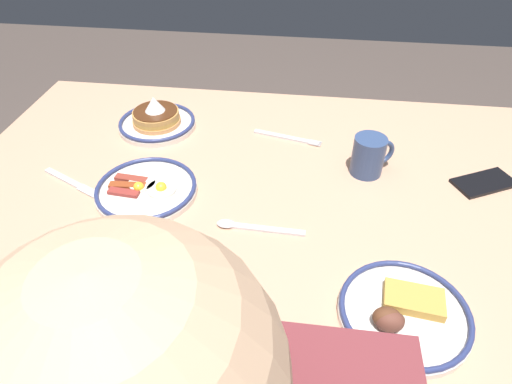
# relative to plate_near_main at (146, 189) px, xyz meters

# --- Properties ---
(ground_plane) EXTENTS (6.00, 6.00, 0.00)m
(ground_plane) POSITION_rel_plate_near_main_xyz_m (-0.26, -0.05, -0.75)
(ground_plane) COLOR #4F433D
(dining_table) EXTENTS (1.48, 0.97, 0.73)m
(dining_table) POSITION_rel_plate_near_main_xyz_m (-0.26, -0.05, -0.08)
(dining_table) COLOR tan
(dining_table) RESTS_ON ground_plane
(plate_near_main) EXTENTS (0.23, 0.23, 0.04)m
(plate_near_main) POSITION_rel_plate_near_main_xyz_m (0.00, 0.00, 0.00)
(plate_near_main) COLOR silver
(plate_near_main) RESTS_ON dining_table
(plate_center_pancakes) EXTENTS (0.21, 0.21, 0.09)m
(plate_center_pancakes) POSITION_rel_plate_near_main_xyz_m (0.06, -0.28, 0.01)
(plate_center_pancakes) COLOR silver
(plate_center_pancakes) RESTS_ON dining_table
(plate_far_companion) EXTENTS (0.22, 0.22, 0.05)m
(plate_far_companion) POSITION_rel_plate_near_main_xyz_m (-0.54, 0.27, 0.00)
(plate_far_companion) COLOR silver
(plate_far_companion) RESTS_ON dining_table
(coffee_mug) EXTENTS (0.10, 0.08, 0.10)m
(coffee_mug) POSITION_rel_plate_near_main_xyz_m (-0.50, -0.15, 0.04)
(coffee_mug) COLOR #334772
(coffee_mug) RESTS_ON dining_table
(cell_phone) EXTENTS (0.16, 0.13, 0.01)m
(cell_phone) POSITION_rel_plate_near_main_xyz_m (-0.78, -0.13, -0.01)
(cell_phone) COLOR black
(cell_phone) RESTS_ON dining_table
(fork_far) EXTENTS (0.19, 0.06, 0.01)m
(fork_far) POSITION_rel_plate_near_main_xyz_m (-0.30, -0.27, -0.01)
(fork_far) COLOR silver
(fork_far) RESTS_ON dining_table
(butter_knife) EXTENTS (0.20, 0.11, 0.01)m
(butter_knife) POSITION_rel_plate_near_main_xyz_m (0.18, -0.01, -0.01)
(butter_knife) COLOR silver
(butter_knife) RESTS_ON dining_table
(tea_spoon) EXTENTS (0.19, 0.03, 0.01)m
(tea_spoon) POSITION_rel_plate_near_main_xyz_m (-0.25, 0.08, -0.01)
(tea_spoon) COLOR silver
(tea_spoon) RESTS_ON dining_table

